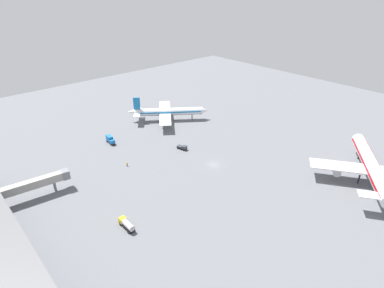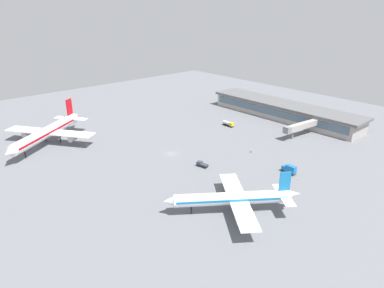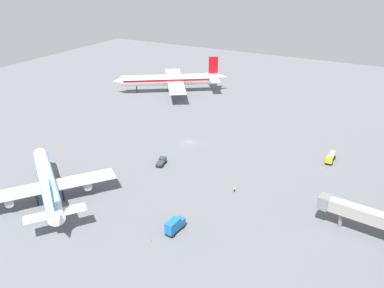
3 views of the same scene
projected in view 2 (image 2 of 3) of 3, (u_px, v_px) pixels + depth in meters
The scene contains 10 objects.
ground at pixel (171, 153), 148.35m from camera, with size 288.00×288.00×0.00m, color slate.
terminal_building at pixel (284, 110), 193.62m from camera, with size 88.62×17.52×8.38m.
airplane_at_gate at pixel (47, 132), 156.20m from camera, with size 38.41×45.50×15.97m.
airplane_taxiing at pixel (234, 198), 104.92m from camera, with size 30.04×35.49×12.71m.
pushback_tractor at pixel (202, 164), 136.03m from camera, with size 4.71×3.00×1.90m.
catering_truck at pixel (289, 169), 130.36m from camera, with size 5.72×2.54×3.30m.
fuel_truck at pixel (228, 124), 181.39m from camera, with size 6.30×2.21×2.50m.
ground_crew_worker at pixel (251, 151), 149.06m from camera, with size 0.52×0.52×1.67m.
jet_bridge at pixel (301, 126), 165.86m from camera, with size 5.55×23.58×6.74m.
safety_cone_near_gate at pixel (298, 180), 125.46m from camera, with size 0.44×0.44×0.60m, color #EA590C.
Camera 2 is at (-107.41, 84.57, 58.43)m, focal length 32.84 mm.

